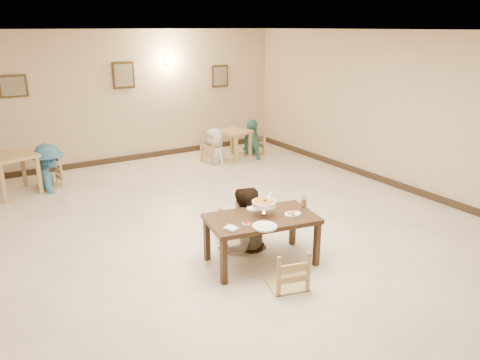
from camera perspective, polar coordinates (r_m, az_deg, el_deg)
floor at (r=7.18m, az=-0.95°, el=-6.95°), size 10.00×10.00×0.00m
ceiling at (r=6.49m, az=-1.09°, el=17.76°), size 10.00×10.00×0.00m
wall_back at (r=11.20m, az=-14.38°, el=9.71°), size 10.00×0.00×10.00m
wall_right at (r=9.33m, az=20.82°, el=7.47°), size 0.00×10.00×10.00m
baseboard_back at (r=11.46m, az=-13.77°, el=2.56°), size 8.00×0.06×0.12m
baseboard_right at (r=9.65m, az=19.76°, el=-0.95°), size 0.06×10.00×0.12m
picture_a at (r=10.67m, az=-25.94°, el=10.24°), size 0.55×0.04×0.45m
picture_b at (r=11.13m, az=-14.01°, el=12.28°), size 0.50×0.04×0.60m
picture_c at (r=12.15m, az=-2.44°, el=12.54°), size 0.45×0.04×0.55m
wall_sconce at (r=11.50m, az=-8.77°, el=14.28°), size 0.16×0.05×0.22m
main_table at (r=6.21m, az=2.64°, el=-5.16°), size 1.55×1.04×0.67m
chair_far at (r=6.79m, az=0.08°, el=-3.68°), size 0.49×0.49×1.04m
chair_near at (r=5.74m, az=5.81°, el=-8.48°), size 0.45×0.45×0.97m
main_diner at (r=6.55m, az=0.48°, el=-0.96°), size 0.93×0.76×1.80m
curry_warmer at (r=6.15m, az=2.95°, el=-2.92°), size 0.35×0.32×0.28m
rice_plate_far at (r=6.43m, az=1.94°, el=-3.39°), size 0.27×0.27×0.06m
rice_plate_near at (r=5.85m, az=3.02°, el=-5.64°), size 0.31×0.31×0.07m
fried_plate at (r=6.26m, az=6.45°, el=-4.09°), size 0.23×0.23×0.05m
chili_dish at (r=5.93m, az=0.74°, el=-5.37°), size 0.10×0.10×0.02m
napkin_cutlery at (r=5.79m, az=-1.10°, el=-5.92°), size 0.19×0.26×0.03m
drink_glass at (r=6.53m, az=7.80°, el=-2.68°), size 0.08×0.08×0.15m
bg_table_left at (r=9.73m, az=-26.08°, el=2.03°), size 0.98×0.98×0.79m
bg_table_right at (r=11.26m, az=-0.76°, el=5.38°), size 0.88×0.88×0.68m
bg_chair_lr at (r=9.92m, az=-22.34°, el=1.54°), size 0.41×0.41×0.87m
bg_chair_rl at (r=10.98m, az=-3.14°, el=4.94°), size 0.50×0.50×1.07m
bg_chair_rr at (r=11.56m, az=1.47°, el=5.70°), size 0.51×0.51×1.09m
bg_diner_b at (r=9.81m, az=-22.65°, el=4.06°), size 0.72×1.18×1.77m
bg_diner_c at (r=10.92m, az=-3.16°, el=6.32°), size 0.59×0.83×1.61m
bg_diner_d at (r=11.49m, az=1.49°, el=7.39°), size 0.67×1.12×1.78m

